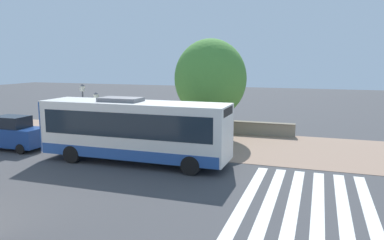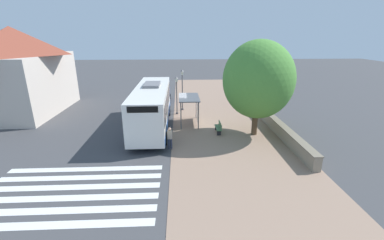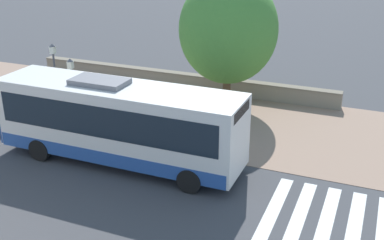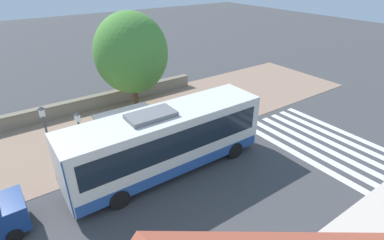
% 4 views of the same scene
% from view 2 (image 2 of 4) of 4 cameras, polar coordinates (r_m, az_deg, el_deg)
% --- Properties ---
extents(ground_plane, '(120.00, 120.00, 0.00)m').
position_cam_2_polar(ground_plane, '(24.09, -4.16, -0.06)').
color(ground_plane, '#424244').
rests_on(ground_plane, ground).
extents(sidewalk_plaza, '(9.00, 44.00, 0.02)m').
position_cam_2_polar(sidewalk_plaza, '(24.38, 6.47, 0.13)').
color(sidewalk_plaza, '#937560').
rests_on(sidewalk_plaza, ground).
extents(crosswalk_stripes, '(9.00, 5.25, 0.01)m').
position_cam_2_polar(crosswalk_stripes, '(14.95, -25.33, -14.34)').
color(crosswalk_stripes, silver).
rests_on(crosswalk_stripes, ground).
extents(stone_wall, '(0.60, 20.00, 1.01)m').
position_cam_2_polar(stone_wall, '(25.19, 15.65, 1.35)').
color(stone_wall, gray).
rests_on(stone_wall, ground).
extents(background_building, '(7.83, 10.91, 8.39)m').
position_cam_2_polar(background_building, '(30.89, -34.29, 9.18)').
color(background_building, beige).
rests_on(background_building, ground).
extents(bus, '(2.77, 10.82, 3.70)m').
position_cam_2_polar(bus, '(21.93, -8.88, 3.11)').
color(bus, silver).
rests_on(bus, ground).
extents(bus_shelter, '(1.76, 3.37, 2.44)m').
position_cam_2_polar(bus_shelter, '(22.65, -0.27, 4.17)').
color(bus_shelter, '#515459').
rests_on(bus_shelter, ground).
extents(pedestrian, '(0.34, 0.22, 1.59)m').
position_cam_2_polar(pedestrian, '(17.89, -4.93, -3.69)').
color(pedestrian, '#2D3347').
rests_on(pedestrian, ground).
extents(bench, '(0.40, 1.46, 0.88)m').
position_cam_2_polar(bench, '(20.96, 5.95, -1.64)').
color(bench, '#4C7247').
rests_on(bench, ground).
extents(street_lamp_near, '(0.28, 0.28, 4.22)m').
position_cam_2_polar(street_lamp_near, '(26.70, -2.17, 7.41)').
color(street_lamp_near, '#4C4C51').
rests_on(street_lamp_near, ground).
extents(street_lamp_far, '(0.28, 0.28, 3.76)m').
position_cam_2_polar(street_lamp_far, '(25.37, -3.42, 6.19)').
color(street_lamp_far, '#4C4C51').
rests_on(street_lamp_far, ground).
extents(shade_tree, '(5.35, 5.35, 7.36)m').
position_cam_2_polar(shade_tree, '(20.12, 14.51, 8.64)').
color(shade_tree, brown).
rests_on(shade_tree, ground).
extents(parked_car_behind_bus, '(1.90, 3.96, 2.20)m').
position_cam_2_polar(parked_car_behind_bus, '(30.73, -6.68, 6.01)').
color(parked_car_behind_bus, navy).
rests_on(parked_car_behind_bus, ground).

